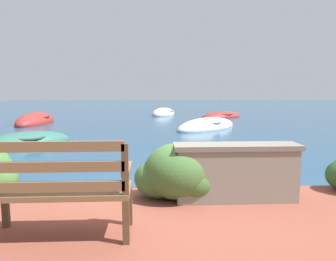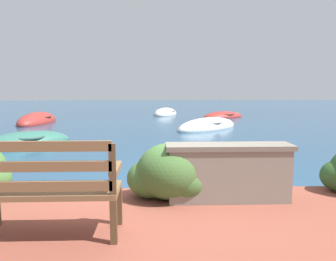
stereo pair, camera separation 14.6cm
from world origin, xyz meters
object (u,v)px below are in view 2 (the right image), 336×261
at_px(rowboat_mid, 208,127).
at_px(rowboat_far, 37,122).
at_px(rowboat_nearest, 27,143).
at_px(rowboat_distant, 165,114).
at_px(rowboat_outer, 223,117).
at_px(park_bench, 48,186).

xyz_separation_m(rowboat_mid, rowboat_far, (-7.48, 2.29, 0.01)).
xyz_separation_m(rowboat_nearest, rowboat_distant, (4.22, 10.34, 0.01)).
relative_size(rowboat_nearest, rowboat_far, 0.78).
relative_size(rowboat_nearest, rowboat_distant, 0.92).
relative_size(rowboat_nearest, rowboat_mid, 0.82).
bearing_deg(rowboat_outer, park_bench, -141.75).
height_order(rowboat_nearest, rowboat_far, rowboat_far).
xyz_separation_m(rowboat_nearest, rowboat_mid, (5.71, 3.54, 0.01)).
height_order(rowboat_mid, rowboat_outer, rowboat_mid).
height_order(park_bench, rowboat_distant, park_bench).
xyz_separation_m(rowboat_mid, rowboat_distant, (-1.48, 6.80, 0.00)).
relative_size(park_bench, rowboat_distant, 0.46).
distance_m(rowboat_far, rowboat_distant, 7.50).
xyz_separation_m(park_bench, rowboat_nearest, (-2.67, 6.35, -0.64)).
distance_m(rowboat_mid, rowboat_outer, 5.21).
height_order(rowboat_nearest, rowboat_outer, rowboat_nearest).
height_order(rowboat_mid, rowboat_far, rowboat_far).
bearing_deg(rowboat_mid, rowboat_nearest, 167.62).
distance_m(park_bench, rowboat_outer, 15.57).
bearing_deg(park_bench, rowboat_distant, 90.93).
bearing_deg(rowboat_nearest, rowboat_outer, -171.76).
bearing_deg(rowboat_nearest, rowboat_mid, 170.88).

